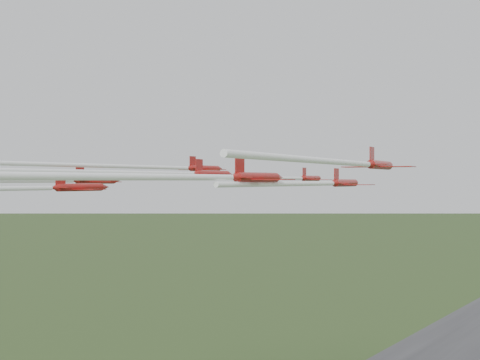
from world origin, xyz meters
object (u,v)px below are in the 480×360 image
Objects in this scene: jet_row2_right at (324,183)px; jet_lead at (275,178)px; jet_row2_left at (141,167)px; jet_row4_right at (152,177)px; jet_row3_mid at (132,173)px; jet_row3_right at (356,163)px; jet_row3_left at (51,180)px.

jet_lead is at bearing 142.38° from jet_row2_right.
jet_row4_right is (27.01, -27.84, -1.67)m from jet_row2_left.
jet_row2_right is at bearing 22.60° from jet_row2_left.
jet_row3_mid reaches higher than jet_row4_right.
jet_row3_right is 0.66× the size of jet_row4_right.
jet_row3_right is (36.61, -6.31, -0.16)m from jet_row2_left.
jet_row2_right is at bearing -39.35° from jet_lead.
jet_lead reaches higher than jet_row2_right.
jet_row4_right is (15.91, -14.35, -0.57)m from jet_row3_mid.
jet_row2_right is (23.82, 11.18, -2.38)m from jet_row2_left.
jet_lead is 1.32× the size of jet_row3_right.
jet_row4_right is (15.68, -46.76, -0.06)m from jet_lead.
jet_row3_right is (12.79, -17.49, 2.22)m from jet_row2_right.
jet_row2_left is 1.36× the size of jet_row2_right.
jet_row3_left is 1.08× the size of jet_row3_right.
jet_row2_right is at bearing 20.14° from jet_row3_left.
jet_row2_right is 39.15m from jet_row4_right.
jet_row3_right is at bearing -6.56° from jet_row3_left.
jet_row3_left is at bearing -149.88° from jet_row2_left.
jet_lead is at bearing 56.53° from jet_row2_left.
jet_row2_left reaches higher than jet_row3_left.
jet_row3_right is (25.51, 7.17, 0.93)m from jet_row3_mid.
jet_row4_right is at bearing -48.41° from jet_row2_left.
jet_row3_mid is 26.51m from jet_row3_right.
jet_row4_right is at bearing -121.49° from jet_row3_right.
jet_row3_mid reaches higher than jet_row2_right.
jet_row4_right is (38.08, -20.74, 0.30)m from jet_row3_left.
jet_row2_right is at bearing 57.09° from jet_row3_mid.
jet_lead is 32.41m from jet_row3_mid.
jet_lead is at bearing 127.59° from jet_row3_right.
jet_row4_right reaches higher than jet_lead.
jet_row2_left is 0.88× the size of jet_row4_right.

